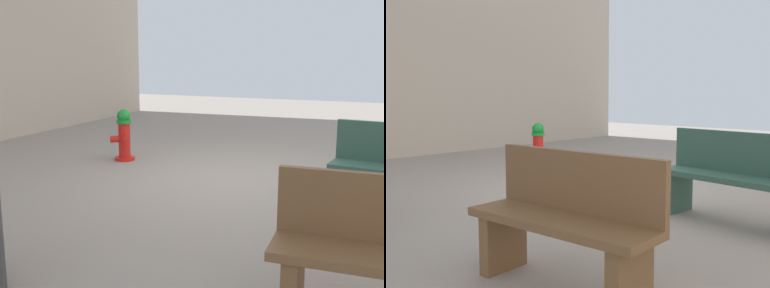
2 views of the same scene
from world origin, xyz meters
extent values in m
plane|color=gray|center=(0.00, 0.00, 0.00)|extent=(23.40, 23.40, 0.00)
cylinder|color=red|center=(1.97, -0.42, 0.03)|extent=(0.32, 0.32, 0.05)
cylinder|color=red|center=(1.97, -0.42, 0.32)|extent=(0.19, 0.19, 0.54)
cylinder|color=#198C33|center=(1.97, -0.42, 0.62)|extent=(0.23, 0.23, 0.06)
sphere|color=#198C33|center=(1.97, -0.42, 0.71)|extent=(0.22, 0.22, 0.22)
cylinder|color=red|center=(1.89, -0.31, 0.39)|extent=(0.15, 0.15, 0.08)
cylinder|color=red|center=(2.06, -0.53, 0.39)|extent=(0.15, 0.15, 0.08)
cylinder|color=red|center=(2.10, -0.33, 0.35)|extent=(0.18, 0.17, 0.11)
cube|color=#33594C|center=(-1.52, 0.61, 0.23)|extent=(0.15, 0.41, 0.45)
cube|color=#33594C|center=(-2.18, 0.69, 0.48)|extent=(1.71, 0.63, 0.06)
cube|color=#33594C|center=(-2.20, 0.50, 0.73)|extent=(1.67, 0.26, 0.44)
cube|color=brown|center=(-2.61, 3.02, 0.23)|extent=(0.12, 0.40, 0.45)
cube|color=brown|center=(-1.45, 3.08, 0.23)|extent=(0.12, 0.40, 0.45)
cube|color=brown|center=(-2.03, 3.05, 0.48)|extent=(1.47, 0.52, 0.06)
cube|color=brown|center=(-2.02, 2.86, 0.73)|extent=(1.45, 0.14, 0.44)
camera|label=1|loc=(-1.98, 5.90, 1.67)|focal=44.06mm
camera|label=2|loc=(-4.23, 5.26, 1.36)|focal=43.73mm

